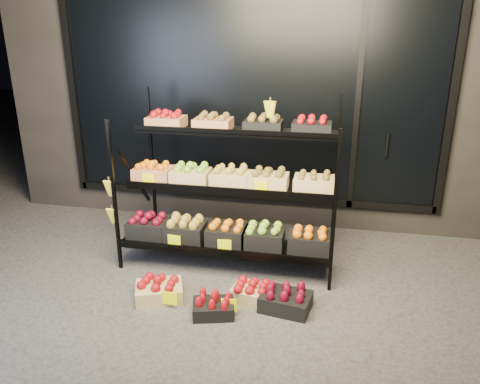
% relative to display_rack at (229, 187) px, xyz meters
% --- Properties ---
extents(ground, '(24.00, 24.00, 0.00)m').
position_rel_display_rack_xyz_m(ground, '(0.01, -0.60, -0.79)').
color(ground, '#514F4C').
rests_on(ground, ground).
extents(building, '(6.00, 2.08, 3.50)m').
position_rel_display_rack_xyz_m(building, '(0.01, 1.99, 0.96)').
color(building, '#2D2826').
rests_on(building, ground).
extents(display_rack, '(2.18, 1.02, 1.72)m').
position_rel_display_rack_xyz_m(display_rack, '(0.00, 0.00, 0.00)').
color(display_rack, black).
rests_on(display_rack, ground).
extents(tag_floor_a, '(0.13, 0.01, 0.12)m').
position_rel_display_rack_xyz_m(tag_floor_a, '(-0.29, -1.00, -0.73)').
color(tag_floor_a, '#FFF700').
rests_on(tag_floor_a, ground).
extents(tag_floor_b, '(0.13, 0.01, 0.12)m').
position_rel_display_rack_xyz_m(tag_floor_b, '(0.23, -1.00, -0.73)').
color(tag_floor_b, '#FFF700').
rests_on(tag_floor_b, ground).
extents(floor_crate_left, '(0.48, 0.42, 0.20)m').
position_rel_display_rack_xyz_m(floor_crate_left, '(-0.44, -0.87, -0.69)').
color(floor_crate_left, tan).
rests_on(floor_crate_left, ground).
extents(floor_crate_midleft, '(0.39, 0.33, 0.18)m').
position_rel_display_rack_xyz_m(floor_crate_midleft, '(0.09, -1.01, -0.70)').
color(floor_crate_midleft, black).
rests_on(floor_crate_midleft, ground).
extents(floor_crate_midright, '(0.39, 0.32, 0.18)m').
position_rel_display_rack_xyz_m(floor_crate_midright, '(0.37, -0.72, -0.70)').
color(floor_crate_midright, tan).
rests_on(floor_crate_midright, ground).
extents(floor_crate_right, '(0.46, 0.37, 0.21)m').
position_rel_display_rack_xyz_m(floor_crate_right, '(0.68, -0.81, -0.69)').
color(floor_crate_right, black).
rests_on(floor_crate_right, ground).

